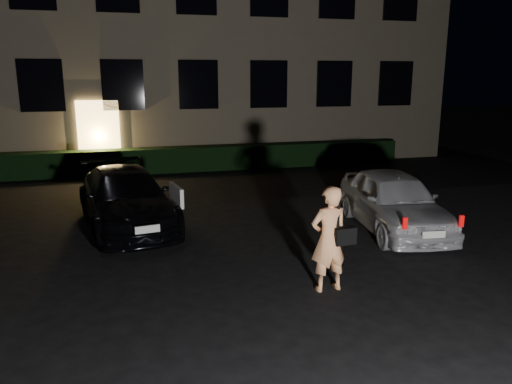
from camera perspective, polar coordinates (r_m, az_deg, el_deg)
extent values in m
plane|color=black|center=(8.28, 5.25, -10.84)|extent=(80.00, 80.00, 0.00)
cube|color=#6E624E|center=(22.39, -8.41, 19.96)|extent=(20.00, 8.00, 12.00)
cube|color=#E1B462|center=(18.16, -17.49, 6.02)|extent=(1.40, 0.10, 2.50)
cube|color=black|center=(18.20, -23.33, 11.11)|extent=(1.40, 0.10, 1.70)
cube|color=black|center=(18.02, -14.97, 11.72)|extent=(1.40, 0.10, 1.70)
cube|color=black|center=(18.21, -6.59, 12.09)|extent=(1.40, 0.10, 1.70)
cube|color=black|center=(18.76, 1.47, 12.20)|extent=(1.40, 0.10, 1.70)
cube|color=black|center=(19.65, 8.94, 12.10)|extent=(1.40, 0.10, 1.70)
cube|color=black|center=(20.82, 15.65, 11.84)|extent=(1.40, 0.10, 1.70)
cube|color=black|center=(18.02, -6.17, 3.85)|extent=(15.00, 0.70, 0.85)
imported|color=black|center=(11.69, -14.66, -0.66)|extent=(2.47, 4.63, 1.28)
cube|color=white|center=(11.08, -9.09, -0.35)|extent=(0.23, 0.91, 0.43)
cube|color=silver|center=(9.55, -12.30, -4.18)|extent=(0.47, 0.12, 0.14)
imported|color=silver|center=(11.39, 15.46, -0.96)|extent=(2.04, 4.04, 1.32)
cube|color=red|center=(9.53, 16.67, -3.45)|extent=(0.08, 0.06, 0.22)
cube|color=red|center=(10.02, 22.43, -3.10)|extent=(0.08, 0.06, 0.22)
cube|color=silver|center=(9.78, 19.65, -4.59)|extent=(0.44, 0.10, 0.13)
imported|color=#FFA96C|center=(7.95, 8.34, -5.32)|extent=(0.66, 0.47, 1.71)
cube|color=black|center=(7.93, 10.11, -4.95)|extent=(0.36, 0.19, 0.27)
cube|color=black|center=(7.80, 9.35, -2.27)|extent=(0.04, 0.06, 0.53)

